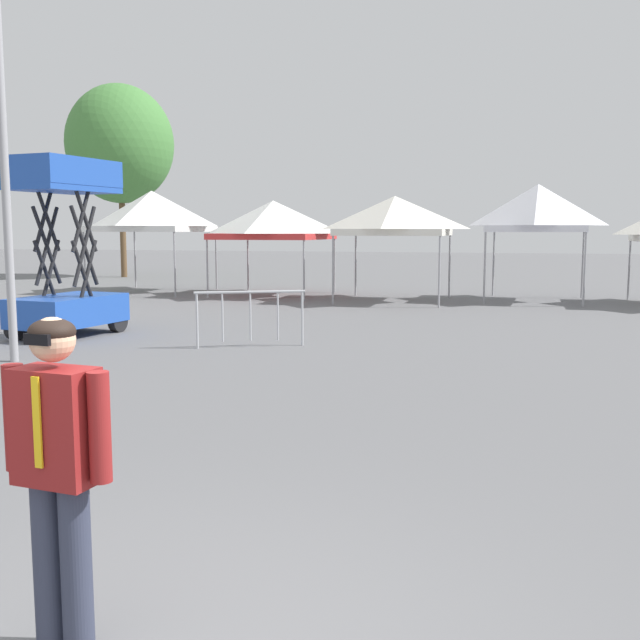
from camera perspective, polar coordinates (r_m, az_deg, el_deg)
name	(u,v)px	position (r m, az deg, el deg)	size (l,w,h in m)	color
canopy_tent_behind_right	(152,211)	(26.97, -12.93, 8.23)	(3.57, 3.57, 3.60)	#9E9EA3
canopy_tent_right_of_center	(273,220)	(24.96, -3.66, 7.76)	(3.63, 3.63, 3.20)	#9E9EA3
canopy_tent_far_right	(395,216)	(22.94, 5.82, 8.06)	(3.30, 3.30, 3.25)	#9E9EA3
canopy_tent_left_of_center	(538,208)	(23.94, 16.56, 8.33)	(3.13, 3.13, 3.62)	#9E9EA3
scissor_lift	(67,282)	(16.20, -19.07, 2.80)	(1.66, 2.45, 3.66)	black
person_foreground	(58,461)	(4.06, -19.71, -10.30)	(0.65, 0.28, 1.78)	#33384C
light_pole_near_lift	(0,74)	(13.52, -23.63, 17.12)	(0.36, 0.36, 8.31)	#9E9EA3
tree_behind_tents_left	(120,144)	(36.15, -15.28, 13.04)	(4.94, 4.94, 8.89)	brown
crowd_barrier_near_person	(250,308)	(13.93, -5.44, 0.96)	(1.91, 0.97, 1.08)	#B7BABF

